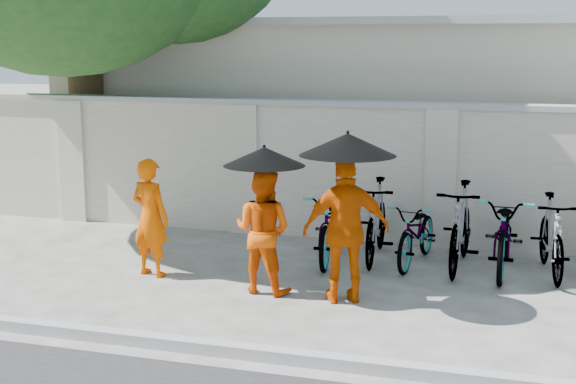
# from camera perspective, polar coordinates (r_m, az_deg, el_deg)

# --- Properties ---
(ground) EXTENTS (80.00, 80.00, 0.00)m
(ground) POSITION_cam_1_polar(r_m,az_deg,el_deg) (9.49, -3.65, -7.44)
(ground) COLOR #AEA89D
(kerb) EXTENTS (40.00, 0.16, 0.12)m
(kerb) POSITION_cam_1_polar(r_m,az_deg,el_deg) (8.00, -7.97, -10.61)
(kerb) COLOR #9F9F9F
(kerb) RESTS_ON ground
(compound_wall) EXTENTS (20.00, 0.30, 2.00)m
(compound_wall) POSITION_cam_1_polar(r_m,az_deg,el_deg) (12.01, 6.13, 1.28)
(compound_wall) COLOR beige
(compound_wall) RESTS_ON ground
(building_behind) EXTENTS (14.00, 6.00, 3.20)m
(building_behind) POSITION_cam_1_polar(r_m,az_deg,el_deg) (15.55, 12.44, 5.46)
(building_behind) COLOR beige
(building_behind) RESTS_ON ground
(monk_left) EXTENTS (0.63, 0.50, 1.51)m
(monk_left) POSITION_cam_1_polar(r_m,az_deg,el_deg) (10.28, -9.77, -1.79)
(monk_left) COLOR #E65200
(monk_left) RESTS_ON ground
(monk_center) EXTENTS (0.80, 0.66, 1.49)m
(monk_center) POSITION_cam_1_polar(r_m,az_deg,el_deg) (9.48, -1.80, -2.76)
(monk_center) COLOR #E65106
(monk_center) RESTS_ON ground
(parasol_center) EXTENTS (0.95, 0.95, 0.91)m
(parasol_center) POSITION_cam_1_polar(r_m,az_deg,el_deg) (9.23, -1.70, 2.54)
(parasol_center) COLOR black
(parasol_center) RESTS_ON ground
(monk_right) EXTENTS (1.07, 0.77, 1.69)m
(monk_right) POSITION_cam_1_polar(r_m,az_deg,el_deg) (9.11, 4.16, -2.70)
(monk_right) COLOR #D24F03
(monk_right) RESTS_ON ground
(parasol_right) EXTENTS (1.08, 1.08, 1.00)m
(parasol_right) POSITION_cam_1_polar(r_m,az_deg,el_deg) (8.85, 4.26, 3.39)
(parasol_right) COLOR black
(parasol_right) RESTS_ON ground
(bike_0) EXTENTS (0.81, 1.88, 0.96)m
(bike_0) POSITION_cam_1_polar(r_m,az_deg,el_deg) (10.91, 3.17, -2.41)
(bike_0) COLOR #979797
(bike_0) RESTS_ON ground
(bike_1) EXTENTS (0.62, 1.86, 1.10)m
(bike_1) POSITION_cam_1_polar(r_m,az_deg,el_deg) (10.96, 6.30, -2.03)
(bike_1) COLOR #979797
(bike_1) RESTS_ON ground
(bike_2) EXTENTS (0.77, 1.69, 0.86)m
(bike_2) POSITION_cam_1_polar(r_m,az_deg,el_deg) (10.84, 9.17, -2.89)
(bike_2) COLOR #979797
(bike_2) RESTS_ON ground
(bike_3) EXTENTS (0.61, 1.91, 1.14)m
(bike_3) POSITION_cam_1_polar(r_m,az_deg,el_deg) (10.69, 12.16, -2.44)
(bike_3) COLOR #979797
(bike_3) RESTS_ON ground
(bike_4) EXTENTS (0.71, 1.97, 1.03)m
(bike_4) POSITION_cam_1_polar(r_m,az_deg,el_deg) (10.71, 15.20, -2.83)
(bike_4) COLOR #979797
(bike_4) RESTS_ON ground
(bike_5) EXTENTS (0.71, 1.76, 1.03)m
(bike_5) POSITION_cam_1_polar(r_m,az_deg,el_deg) (10.71, 18.24, -3.01)
(bike_5) COLOR #979797
(bike_5) RESTS_ON ground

